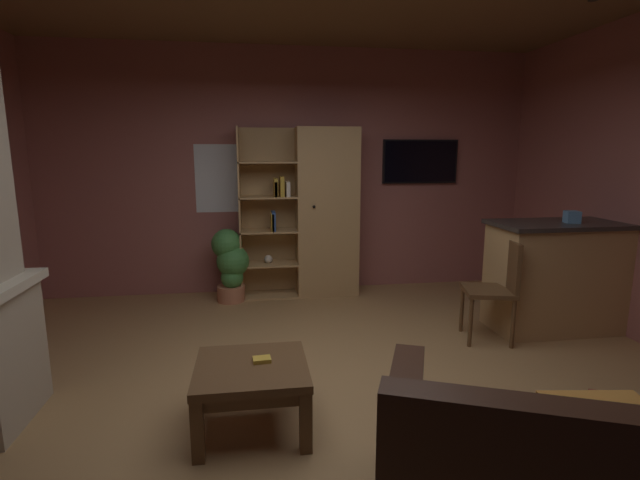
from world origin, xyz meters
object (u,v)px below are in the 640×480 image
Objects in this scene: kitchen_bar_counter at (566,276)px; coffee_table at (252,378)px; bookshelf_cabinet at (319,213)px; tissue_box at (572,217)px; table_book_0 at (262,360)px; potted_floor_plant at (230,262)px; dining_chair at (498,284)px; wall_mounted_tv at (420,162)px.

coffee_table is at bearing -157.23° from kitchen_bar_counter.
bookshelf_cabinet reaches higher than tissue_box.
table_book_0 reaches higher than coffee_table.
table_book_0 is 2.57m from potted_floor_plant.
bookshelf_cabinet is 2.14× the size of dining_chair.
wall_mounted_tv reaches higher than coffee_table.
coffee_table is 2.60m from potted_floor_plant.
tissue_box is at bearing -23.63° from potted_floor_plant.
kitchen_bar_counter is at bearing 51.71° from tissue_box.
wall_mounted_tv is (2.34, 0.35, 1.12)m from potted_floor_plant.
table_book_0 is at bearing -158.04° from tissue_box.
wall_mounted_tv is at bearing 115.61° from tissue_box.
coffee_table is 0.73× the size of dining_chair.
bookshelf_cabinet is 2.36× the size of potted_floor_plant.
wall_mounted_tv is at bearing 8.51° from potted_floor_plant.
kitchen_bar_counter reaches higher than potted_floor_plant.
bookshelf_cabinet is at bearing 129.83° from dining_chair.
wall_mounted_tv reaches higher than kitchen_bar_counter.
dining_chair is (2.19, 1.08, 0.19)m from coffee_table.
bookshelf_cabinet is 2.92m from coffee_table.
coffee_table is at bearing -84.99° from potted_floor_plant.
bookshelf_cabinet is at bearing 73.42° from coffee_table.
coffee_table is 3.83m from wall_mounted_tv.
table_book_0 is at bearing -83.48° from potted_floor_plant.
kitchen_bar_counter is 2.17m from wall_mounted_tv.
wall_mounted_tv is at bearing 117.56° from kitchen_bar_counter.
bookshelf_cabinet reaches higher than wall_mounted_tv.
tissue_box is 3.18m from table_book_0.
dining_chair is at bearing -87.67° from wall_mounted_tv.
bookshelf_cabinet reaches higher than kitchen_bar_counter.
kitchen_bar_counter is 0.82m from dining_chair.
potted_floor_plant is 0.88× the size of wall_mounted_tv.
kitchen_bar_counter reaches higher than coffee_table.
kitchen_bar_counter is at bearing 22.77° from coffee_table.
coffee_table is 0.12m from table_book_0.
kitchen_bar_counter is 0.58m from tissue_box.
tissue_box is 0.13× the size of wall_mounted_tv.
coffee_table is (-2.95, -1.20, -0.77)m from tissue_box.
dining_chair is (2.13, 1.04, 0.10)m from table_book_0.
coffee_table is at bearing -153.81° from dining_chair.
dining_chair is (-0.76, -0.12, -0.57)m from tissue_box.
table_book_0 is (0.06, 0.04, 0.10)m from coffee_table.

